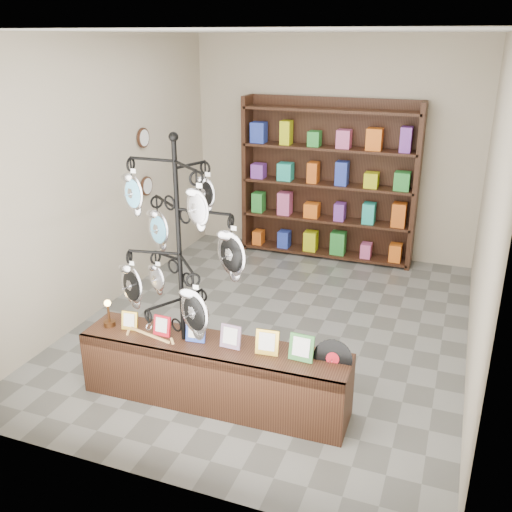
{
  "coord_description": "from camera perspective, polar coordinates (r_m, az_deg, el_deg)",
  "views": [
    {
      "loc": [
        1.76,
        -5.26,
        2.96
      ],
      "look_at": [
        0.17,
        -1.0,
        1.2
      ],
      "focal_mm": 40.0,
      "sensor_mm": 36.0,
      "label": 1
    }
  ],
  "objects": [
    {
      "name": "ground",
      "position": [
        6.29,
        1.75,
        -6.94
      ],
      "size": [
        5.0,
        5.0,
        0.0
      ],
      "primitive_type": "plane",
      "color": "slate",
      "rests_on": "ground"
    },
    {
      "name": "wall_clocks",
      "position": [
        7.26,
        -11.05,
        9.19
      ],
      "size": [
        0.03,
        0.24,
        0.84
      ],
      "color": "black",
      "rests_on": "ground"
    },
    {
      "name": "room_envelope",
      "position": [
        5.66,
        1.96,
        9.84
      ],
      "size": [
        5.0,
        5.0,
        5.0
      ],
      "color": "#B1A58E",
      "rests_on": "ground"
    },
    {
      "name": "front_shelf",
      "position": [
        4.95,
        -4.2,
        -11.59
      ],
      "size": [
        2.32,
        0.53,
        0.81
      ],
      "rotation": [
        0.0,
        0.0,
        0.02
      ],
      "color": "black",
      "rests_on": "ground"
    },
    {
      "name": "display_tree",
      "position": [
        4.59,
        -7.66,
        0.14
      ],
      "size": [
        1.23,
        1.22,
        2.3
      ],
      "rotation": [
        0.0,
        0.0,
        -0.34
      ],
      "color": "black",
      "rests_on": "ground"
    },
    {
      "name": "back_shelving",
      "position": [
        7.99,
        7.21,
        7.02
      ],
      "size": [
        2.42,
        0.36,
        2.2
      ],
      "color": "black",
      "rests_on": "ground"
    }
  ]
}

